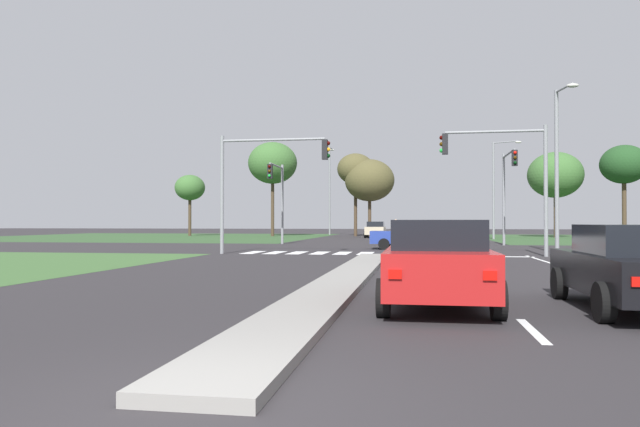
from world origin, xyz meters
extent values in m
plane|color=#282628|center=(0.00, 30.00, 0.00)|extent=(200.00, 200.00, 0.00)
cube|color=#2D4C28|center=(-25.50, 54.50, 0.00)|extent=(35.00, 35.00, 0.01)
cube|color=gray|center=(0.00, 11.00, 0.07)|extent=(1.20, 22.00, 0.14)
cube|color=gray|center=(0.00, 55.00, 0.07)|extent=(1.20, 36.00, 0.14)
cube|color=silver|center=(3.50, 4.26, 0.01)|extent=(0.14, 2.00, 0.01)
cube|color=silver|center=(3.50, 10.26, 0.01)|extent=(0.14, 2.00, 0.01)
cube|color=silver|center=(3.50, 16.26, 0.01)|extent=(0.14, 2.00, 0.01)
cube|color=silver|center=(3.50, 22.26, 0.01)|extent=(0.14, 2.00, 0.01)
cube|color=silver|center=(6.85, 12.00, 0.01)|extent=(0.14, 24.00, 0.01)
cube|color=silver|center=(3.80, 23.00, 0.01)|extent=(6.40, 0.50, 0.01)
cube|color=silver|center=(-6.40, 24.80, 0.01)|extent=(0.70, 2.80, 0.01)
cube|color=silver|center=(-5.25, 24.80, 0.01)|extent=(0.70, 2.80, 0.01)
cube|color=silver|center=(-4.10, 24.80, 0.01)|extent=(0.70, 2.80, 0.01)
cube|color=silver|center=(-2.95, 24.80, 0.01)|extent=(0.70, 2.80, 0.01)
cube|color=silver|center=(-1.80, 24.80, 0.01)|extent=(0.70, 2.80, 0.01)
cube|color=silver|center=(-0.65, 24.80, 0.01)|extent=(0.70, 2.80, 0.01)
cube|color=#A31919|center=(2.24, 6.45, 0.70)|extent=(1.81, 4.15, 0.75)
cube|color=black|center=(2.24, 6.30, 1.33)|extent=(1.60, 1.91, 0.52)
cube|color=red|center=(1.55, 4.36, 0.77)|extent=(0.20, 0.04, 0.14)
cube|color=red|center=(2.93, 4.36, 0.77)|extent=(0.20, 0.04, 0.14)
cylinder|color=black|center=(1.33, 7.78, 0.32)|extent=(0.22, 0.64, 0.64)
cylinder|color=black|center=(3.15, 7.78, 0.32)|extent=(0.22, 0.64, 0.64)
cylinder|color=black|center=(1.33, 5.12, 0.32)|extent=(0.22, 0.64, 0.64)
cylinder|color=black|center=(3.15, 5.12, 0.32)|extent=(0.22, 0.64, 0.64)
cube|color=#B7B7BC|center=(2.16, 18.19, 0.70)|extent=(1.81, 4.32, 0.76)
cube|color=black|center=(2.16, 18.04, 1.34)|extent=(1.60, 1.99, 0.52)
cube|color=red|center=(1.47, 16.01, 0.78)|extent=(0.20, 0.04, 0.14)
cube|color=red|center=(2.85, 16.01, 0.78)|extent=(0.20, 0.04, 0.14)
cylinder|color=black|center=(1.25, 19.57, 0.32)|extent=(0.22, 0.64, 0.64)
cylinder|color=black|center=(3.06, 19.57, 0.32)|extent=(0.22, 0.64, 0.64)
cylinder|color=black|center=(1.25, 16.81, 0.32)|extent=(0.22, 0.64, 0.64)
cylinder|color=black|center=(3.06, 16.81, 0.32)|extent=(0.22, 0.64, 0.64)
cube|color=navy|center=(1.44, 29.86, 0.68)|extent=(4.45, 1.82, 0.72)
cube|color=black|center=(1.59, 29.86, 1.30)|extent=(2.05, 1.60, 0.52)
cube|color=red|center=(3.69, 29.17, 0.75)|extent=(0.04, 0.20, 0.14)
cube|color=red|center=(3.69, 30.55, 0.75)|extent=(0.04, 0.20, 0.14)
cylinder|color=black|center=(0.02, 28.95, 0.32)|extent=(0.64, 0.22, 0.64)
cylinder|color=black|center=(0.02, 30.77, 0.32)|extent=(0.64, 0.22, 0.64)
cylinder|color=black|center=(2.87, 28.95, 0.32)|extent=(0.64, 0.22, 0.64)
cylinder|color=black|center=(2.87, 30.77, 0.32)|extent=(0.64, 0.22, 0.64)
cube|color=#BCAD8E|center=(-2.25, 54.93, 0.70)|extent=(1.84, 4.54, 0.76)
cube|color=black|center=(-2.25, 55.08, 1.34)|extent=(1.62, 2.09, 0.52)
cube|color=red|center=(-1.56, 57.21, 0.78)|extent=(0.20, 0.04, 0.14)
cube|color=red|center=(-2.95, 57.21, 0.78)|extent=(0.20, 0.04, 0.14)
cylinder|color=black|center=(-1.34, 53.47, 0.32)|extent=(0.22, 0.64, 0.64)
cylinder|color=black|center=(-3.17, 53.47, 0.32)|extent=(0.22, 0.64, 0.64)
cylinder|color=black|center=(-1.34, 56.38, 0.32)|extent=(0.22, 0.64, 0.64)
cylinder|color=black|center=(-3.17, 56.38, 0.32)|extent=(0.22, 0.64, 0.64)
cube|color=black|center=(5.62, 6.57, 0.66)|extent=(1.81, 4.56, 0.67)
cube|color=black|center=(5.62, 6.42, 1.25)|extent=(1.59, 2.10, 0.52)
cube|color=red|center=(4.93, 4.27, 0.72)|extent=(0.20, 0.04, 0.14)
cylinder|color=black|center=(4.71, 8.03, 0.32)|extent=(0.22, 0.64, 0.64)
cylinder|color=black|center=(4.71, 5.11, 0.32)|extent=(0.22, 0.64, 0.64)
cylinder|color=gray|center=(7.60, 36.60, 3.07)|extent=(0.18, 0.18, 6.14)
cylinder|color=gray|center=(7.60, 34.31, 5.89)|extent=(0.12, 4.58, 0.12)
cube|color=black|center=(7.60, 32.02, 5.37)|extent=(0.32, 0.26, 0.95)
sphere|color=red|center=(7.60, 31.86, 5.67)|extent=(0.20, 0.20, 0.20)
sphere|color=#3A2405|center=(7.60, 31.86, 5.37)|extent=(0.20, 0.20, 0.20)
sphere|color=black|center=(7.60, 31.86, 5.07)|extent=(0.20, 0.20, 0.20)
cylinder|color=gray|center=(7.60, 23.40, 2.97)|extent=(0.18, 0.18, 5.95)
cylinder|color=gray|center=(5.38, 23.40, 5.70)|extent=(4.44, 0.12, 0.12)
cube|color=black|center=(3.16, 23.40, 5.17)|extent=(0.26, 0.32, 0.95)
sphere|color=#360503|center=(3.00, 23.40, 5.47)|extent=(0.20, 0.20, 0.20)
sphere|color=#3A2405|center=(3.00, 23.40, 5.17)|extent=(0.20, 0.20, 0.20)
sphere|color=green|center=(3.00, 23.40, 4.87)|extent=(0.20, 0.20, 0.20)
cylinder|color=gray|center=(-7.60, 36.60, 2.82)|extent=(0.18, 0.18, 5.64)
cylinder|color=gray|center=(-7.60, 34.80, 5.39)|extent=(0.12, 3.59, 0.12)
cube|color=black|center=(-7.60, 33.01, 4.87)|extent=(0.32, 0.26, 0.95)
sphere|color=#360503|center=(-7.60, 32.85, 5.17)|extent=(0.20, 0.20, 0.20)
sphere|color=#3A2405|center=(-7.60, 32.85, 4.87)|extent=(0.20, 0.20, 0.20)
sphere|color=green|center=(-7.60, 32.85, 4.57)|extent=(0.20, 0.20, 0.20)
cylinder|color=gray|center=(-7.60, 23.40, 2.90)|extent=(0.18, 0.18, 5.80)
cylinder|color=gray|center=(-5.04, 23.40, 5.55)|extent=(5.12, 0.12, 0.12)
cube|color=black|center=(-2.48, 23.40, 5.03)|extent=(0.26, 0.32, 0.95)
sphere|color=#360503|center=(-2.32, 23.40, 5.33)|extent=(0.20, 0.20, 0.20)
sphere|color=orange|center=(-2.32, 23.40, 5.03)|extent=(0.20, 0.20, 0.20)
sphere|color=black|center=(-2.32, 23.40, 4.73)|extent=(0.20, 0.20, 0.20)
cylinder|color=gray|center=(8.72, 26.33, 4.06)|extent=(0.20, 0.20, 8.12)
cylinder|color=gray|center=(8.88, 25.41, 8.02)|extent=(0.42, 1.85, 0.10)
ellipsoid|color=#B2B2A8|center=(9.04, 24.49, 7.92)|extent=(0.56, 0.28, 0.20)
cylinder|color=gray|center=(8.72, 51.18, 4.43)|extent=(0.20, 0.20, 8.86)
cylinder|color=gray|center=(9.73, 50.67, 8.76)|extent=(2.08, 1.12, 0.10)
ellipsoid|color=#B2B2A8|center=(10.75, 50.15, 8.66)|extent=(0.56, 0.28, 0.20)
cylinder|color=gray|center=(-8.72, 67.29, 5.41)|extent=(0.20, 0.20, 10.82)
cylinder|color=gray|center=(-8.68, 68.15, 10.72)|extent=(0.18, 1.72, 0.10)
ellipsoid|color=#B2B2A8|center=(-8.64, 69.01, 10.62)|extent=(0.56, 0.28, 0.20)
cylinder|color=maroon|center=(0.17, 43.40, 0.49)|extent=(0.16, 0.16, 0.71)
cylinder|color=#4C4C4C|center=(0.17, 43.40, 1.21)|extent=(0.34, 0.34, 0.74)
sphere|color=tan|center=(0.17, 43.40, 1.69)|extent=(0.21, 0.21, 0.21)
cylinder|color=#423323|center=(-23.35, 58.81, 2.25)|extent=(0.34, 0.34, 4.51)
ellipsoid|color=#38602D|center=(-23.35, 58.81, 5.43)|extent=(3.37, 3.37, 2.86)
cylinder|color=#423323|center=(-13.80, 58.82, 3.29)|extent=(0.36, 0.36, 6.57)
ellipsoid|color=#38602D|center=(-13.80, 58.82, 8.05)|extent=(5.38, 5.38, 4.57)
cylinder|color=#423323|center=(-4.80, 60.19, 3.14)|extent=(0.36, 0.36, 6.28)
ellipsoid|color=#4C4728|center=(-4.80, 60.19, 7.38)|extent=(4.01, 4.01, 3.41)
cylinder|color=#423323|center=(-3.23, 59.84, 2.31)|extent=(0.36, 0.36, 4.61)
ellipsoid|color=#4C4728|center=(-3.23, 59.84, 6.09)|extent=(5.38, 5.38, 4.57)
cylinder|color=#423323|center=(15.66, 58.41, 2.41)|extent=(0.35, 0.35, 4.83)
ellipsoid|color=#38602D|center=(15.66, 58.41, 6.33)|extent=(5.45, 5.45, 4.63)
cylinder|color=#423323|center=(21.50, 56.36, 2.95)|extent=(0.41, 0.41, 5.91)
ellipsoid|color=#1E421E|center=(21.50, 56.36, 7.11)|extent=(4.38, 4.38, 3.72)
camera|label=1|loc=(1.88, -4.63, 1.56)|focal=33.38mm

